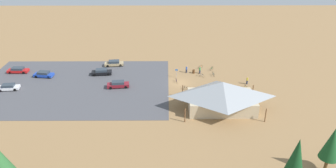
% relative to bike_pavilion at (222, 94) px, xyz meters
% --- Properties ---
extents(ground, '(160.00, 160.00, 0.00)m').
position_rel_bike_pavilion_xyz_m(ground, '(7.51, -11.51, -3.14)').
color(ground, '#937047').
rests_on(ground, ground).
extents(parking_lot_asphalt, '(41.50, 28.48, 0.05)m').
position_rel_bike_pavilion_xyz_m(parking_lot_asphalt, '(30.79, -10.07, -3.11)').
color(parking_lot_asphalt, '#4C4C51').
rests_on(parking_lot_asphalt, ground).
extents(bike_pavilion, '(14.69, 9.65, 5.70)m').
position_rel_bike_pavilion_xyz_m(bike_pavilion, '(0.00, 0.00, 0.00)').
color(bike_pavilion, '#C6B28E').
rests_on(bike_pavilion, ground).
extents(trash_bin, '(0.60, 0.60, 0.90)m').
position_rel_bike_pavilion_xyz_m(trash_bin, '(3.95, -16.71, -2.69)').
color(trash_bin, brown).
rests_on(trash_bin, ground).
extents(lot_sign, '(0.56, 0.08, 2.20)m').
position_rel_bike_pavilion_xyz_m(lot_sign, '(8.15, -14.31, -1.73)').
color(lot_sign, '#99999E').
rests_on(lot_sign, ground).
extents(pine_far_east, '(2.71, 2.71, 7.22)m').
position_rel_bike_pavilion_xyz_m(pine_far_east, '(-12.22, 17.49, 1.58)').
color(pine_far_east, brown).
rests_on(pine_far_east, ground).
extents(pine_midwest, '(2.41, 2.41, 7.96)m').
position_rel_bike_pavilion_xyz_m(pine_midwest, '(-6.02, 20.85, 2.21)').
color(pine_midwest, brown).
rests_on(pine_midwest, ground).
extents(bicycle_yellow_front_row, '(0.48, 1.73, 0.83)m').
position_rel_bike_pavilion_xyz_m(bicycle_yellow_front_row, '(-6.71, -8.41, -2.76)').
color(bicycle_yellow_front_row, black).
rests_on(bicycle_yellow_front_row, ground).
extents(bicycle_black_yard_center, '(1.22, 1.20, 0.80)m').
position_rel_bike_pavilion_xyz_m(bicycle_black_yard_center, '(6.43, -8.09, -2.78)').
color(bicycle_black_yard_center, black).
rests_on(bicycle_black_yard_center, ground).
extents(bicycle_purple_trailside, '(0.48, 1.64, 0.85)m').
position_rel_bike_pavilion_xyz_m(bicycle_purple_trailside, '(8.21, -11.75, -2.76)').
color(bicycle_purple_trailside, black).
rests_on(bicycle_purple_trailside, ground).
extents(bicycle_silver_edge_north, '(1.18, 1.39, 0.83)m').
position_rel_bike_pavilion_xyz_m(bicycle_silver_edge_north, '(2.28, -14.72, -2.75)').
color(bicycle_silver_edge_north, black).
rests_on(bicycle_silver_edge_north, ground).
extents(bicycle_teal_mid_cluster, '(0.50, 1.71, 0.88)m').
position_rel_bike_pavilion_xyz_m(bicycle_teal_mid_cluster, '(-0.57, -15.26, -2.74)').
color(bicycle_teal_mid_cluster, black).
rests_on(bicycle_teal_mid_cluster, ground).
extents(bicycle_green_back_row, '(1.00, 1.54, 0.85)m').
position_rel_bike_pavilion_xyz_m(bicycle_green_back_row, '(-0.61, -18.58, -2.74)').
color(bicycle_green_back_row, black).
rests_on(bicycle_green_back_row, ground).
extents(bicycle_orange_lone_east, '(1.26, 1.26, 0.79)m').
position_rel_bike_pavilion_xyz_m(bicycle_orange_lone_east, '(2.06, -19.62, -2.78)').
color(bicycle_orange_lone_east, black).
rests_on(bicycle_orange_lone_east, ground).
extents(car_red_front_row, '(4.81, 1.85, 1.33)m').
position_rel_bike_pavilion_xyz_m(car_red_front_row, '(46.12, -17.17, -2.42)').
color(car_red_front_row, red).
rests_on(car_red_front_row, parking_lot_asphalt).
extents(car_blue_far_end, '(4.65, 2.43, 1.34)m').
position_rel_bike_pavilion_xyz_m(car_blue_far_end, '(39.11, -14.70, -2.42)').
color(car_blue_far_end, '#1E42B2').
rests_on(car_blue_far_end, parking_lot_asphalt).
extents(car_white_by_curb, '(4.58, 2.32, 1.31)m').
position_rel_bike_pavilion_xyz_m(car_white_by_curb, '(44.37, -8.09, -2.43)').
color(car_white_by_curb, white).
rests_on(car_white_by_curb, parking_lot_asphalt).
extents(car_maroon_aisle_side, '(4.91, 2.31, 1.46)m').
position_rel_bike_pavilion_xyz_m(car_maroon_aisle_side, '(21.00, -9.13, -2.37)').
color(car_maroon_aisle_side, maroon).
rests_on(car_maroon_aisle_side, parking_lot_asphalt).
extents(car_black_back_corner, '(4.82, 2.31, 1.39)m').
position_rel_bike_pavilion_xyz_m(car_black_back_corner, '(25.83, -15.91, -2.39)').
color(car_black_back_corner, black).
rests_on(car_black_back_corner, parking_lot_asphalt).
extents(car_tan_inner_stall, '(4.85, 2.33, 1.41)m').
position_rel_bike_pavilion_xyz_m(car_tan_inner_stall, '(23.68, -21.29, -2.39)').
color(car_tan_inner_stall, tan).
rests_on(car_tan_inner_stall, parking_lot_asphalt).
extents(visitor_at_bikes, '(0.36, 0.36, 1.81)m').
position_rel_bike_pavilion_xyz_m(visitor_at_bikes, '(-7.48, -10.69, -2.18)').
color(visitor_at_bikes, '#2D3347').
rests_on(visitor_at_bikes, ground).
extents(visitor_crossing_yard, '(0.40, 0.38, 1.78)m').
position_rel_bike_pavilion_xyz_m(visitor_crossing_yard, '(2.50, -16.58, -2.20)').
color(visitor_crossing_yard, '#2D3347').
rests_on(visitor_crossing_yard, ground).
extents(visitor_near_lot, '(0.40, 0.38, 1.73)m').
position_rel_bike_pavilion_xyz_m(visitor_near_lot, '(5.66, -17.06, -2.23)').
color(visitor_near_lot, '#2D3347').
rests_on(visitor_near_lot, ground).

